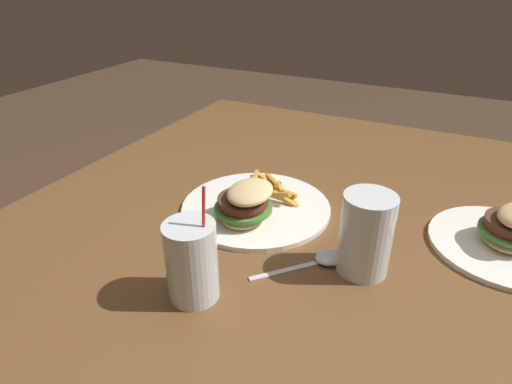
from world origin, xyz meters
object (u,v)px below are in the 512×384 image
juice_glass (192,264)px  meal_plate_far (510,236)px  beer_glass (366,235)px  meal_plate_near (252,204)px  spoon (325,258)px

juice_glass → meal_plate_far: (-0.36, 0.45, -0.03)m
beer_glass → juice_glass: size_ratio=0.74×
meal_plate_near → meal_plate_far: meal_plate_far is taller
spoon → meal_plate_far: (-0.19, 0.29, 0.02)m
meal_plate_far → beer_glass: bearing=-51.2°
juice_glass → meal_plate_far: size_ratio=0.71×
meal_plate_far → meal_plate_near: bearing=-77.6°
spoon → juice_glass: bearing=-179.6°
beer_glass → meal_plate_far: (-0.18, 0.23, -0.04)m
meal_plate_near → juice_glass: bearing=6.3°
spoon → meal_plate_far: 0.34m
spoon → meal_plate_near: bearing=108.6°
meal_plate_far → spoon: bearing=-56.6°
beer_glass → meal_plate_far: bearing=128.8°
beer_glass → spoon: (0.01, -0.06, -0.06)m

